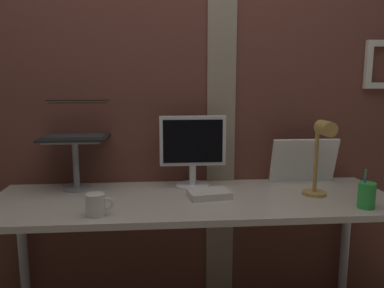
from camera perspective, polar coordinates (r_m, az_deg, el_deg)
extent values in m
cube|color=brown|center=(2.16, -1.96, 6.22)|extent=(3.28, 0.12, 2.43)
cube|color=gray|center=(2.12, 4.43, 6.13)|extent=(0.16, 0.01, 2.43)
cube|color=white|center=(2.38, 25.00, 10.78)|extent=(0.03, 0.03, 0.20)
cube|color=beige|center=(1.88, 0.26, -8.50)|extent=(1.97, 0.63, 0.03)
cylinder|color=#B2B2B7|center=(2.38, -24.02, -15.33)|extent=(0.05, 0.05, 0.74)
cylinder|color=#B2B2B7|center=(2.50, 22.01, -13.97)|extent=(0.05, 0.05, 0.74)
cylinder|color=white|center=(2.06, 0.10, -6.27)|extent=(0.18, 0.18, 0.01)
cylinder|color=white|center=(2.04, 0.10, -4.65)|extent=(0.04, 0.04, 0.11)
cube|color=white|center=(2.01, 0.10, 0.50)|extent=(0.35, 0.04, 0.26)
cube|color=black|center=(1.99, 0.15, 0.41)|extent=(0.31, 0.00, 0.23)
cylinder|color=gray|center=(2.10, -16.88, -6.38)|extent=(0.14, 0.14, 0.01)
cylinder|color=gray|center=(2.07, -17.05, -2.93)|extent=(0.03, 0.03, 0.25)
cube|color=gray|center=(2.05, -17.23, 0.59)|extent=(0.28, 0.22, 0.01)
cube|color=black|center=(2.04, -17.24, 0.89)|extent=(0.34, 0.24, 0.01)
cube|color=#2D2D30|center=(2.06, -17.14, 1.18)|extent=(0.30, 0.15, 0.00)
cube|color=black|center=(2.18, -16.51, 4.07)|extent=(0.34, 0.07, 0.19)
cube|color=black|center=(2.18, -16.55, 4.00)|extent=(0.31, 0.06, 0.16)
cube|color=white|center=(2.21, 16.45, -2.42)|extent=(0.37, 0.08, 0.25)
cylinder|color=tan|center=(2.02, 17.88, -7.02)|extent=(0.12, 0.12, 0.02)
cylinder|color=tan|center=(1.97, 18.15, -1.90)|extent=(0.02, 0.02, 0.35)
cylinder|color=tan|center=(1.87, 19.46, 2.25)|extent=(0.07, 0.11, 0.07)
cylinder|color=green|center=(1.89, 24.76, -7.02)|extent=(0.08, 0.08, 0.12)
cylinder|color=green|center=(1.88, 24.48, -5.96)|extent=(0.02, 0.03, 0.17)
cylinder|color=blue|center=(1.88, 24.74, -6.55)|extent=(0.03, 0.03, 0.13)
cylinder|color=silver|center=(1.68, -14.34, -8.85)|extent=(0.08, 0.08, 0.10)
torus|color=silver|center=(1.67, -12.58, -8.71)|extent=(0.05, 0.01, 0.05)
cube|color=silver|center=(1.88, 2.59, -7.51)|extent=(0.22, 0.17, 0.03)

